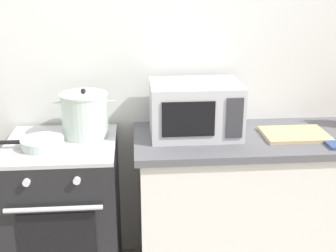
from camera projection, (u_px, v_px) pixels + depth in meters
The scene contains 8 objects.
back_wall at pixel (173, 67), 2.71m from camera, with size 4.40×0.10×2.50m, color silver.
lower_cabinet_right at pixel (276, 209), 2.69m from camera, with size 1.64×0.56×0.88m, color white.
countertop_right at pixel (283, 138), 2.54m from camera, with size 1.70×0.60×0.04m, color #59595E.
stove at pixel (66, 217), 2.57m from camera, with size 0.60×0.64×0.92m.
stock_pot at pixel (85, 115), 2.48m from camera, with size 0.34×0.26×0.28m.
frying_pan at pixel (41, 143), 2.35m from camera, with size 0.43×0.23×0.05m.
microwave at pixel (195, 109), 2.50m from camera, with size 0.50×0.37×0.30m.
cutting_board at pixel (295, 134), 2.52m from camera, with size 0.36×0.26×0.02m, color tan.
Camera 1 is at (0.05, -1.70, 1.80)m, focal length 47.66 mm.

